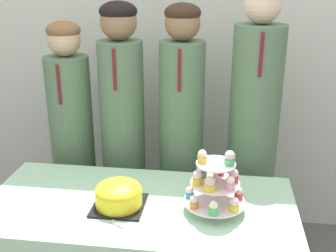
{
  "coord_description": "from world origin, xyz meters",
  "views": [
    {
      "loc": [
        0.35,
        -1.3,
        1.71
      ],
      "look_at": [
        0.13,
        0.37,
        1.07
      ],
      "focal_mm": 45.0,
      "sensor_mm": 36.0,
      "label": 1
    }
  ],
  "objects_px": {
    "cake_knife": "(126,228)",
    "cupcake_stand": "(215,184)",
    "student_3": "(252,141)",
    "student_1": "(123,139)",
    "round_cake": "(119,194)",
    "student_0": "(73,147)",
    "student_2": "(181,144)"
  },
  "relations": [
    {
      "from": "student_1",
      "to": "student_3",
      "type": "relative_size",
      "value": 0.94
    },
    {
      "from": "student_1",
      "to": "student_0",
      "type": "bearing_deg",
      "value": -180.0
    },
    {
      "from": "student_1",
      "to": "student_3",
      "type": "bearing_deg",
      "value": 0.0
    },
    {
      "from": "cake_knife",
      "to": "student_0",
      "type": "xyz_separation_m",
      "value": [
        -0.51,
        0.79,
        -0.0
      ]
    },
    {
      "from": "student_0",
      "to": "student_3",
      "type": "height_order",
      "value": "student_3"
    },
    {
      "from": "cake_knife",
      "to": "cupcake_stand",
      "type": "bearing_deg",
      "value": 57.49
    },
    {
      "from": "round_cake",
      "to": "student_3",
      "type": "relative_size",
      "value": 0.14
    },
    {
      "from": "cupcake_stand",
      "to": "round_cake",
      "type": "bearing_deg",
      "value": -176.93
    },
    {
      "from": "cake_knife",
      "to": "cupcake_stand",
      "type": "xyz_separation_m",
      "value": [
        0.35,
        0.19,
        0.13
      ]
    },
    {
      "from": "student_1",
      "to": "student_2",
      "type": "relative_size",
      "value": 1.0
    },
    {
      "from": "round_cake",
      "to": "student_0",
      "type": "relative_size",
      "value": 0.16
    },
    {
      "from": "cake_knife",
      "to": "student_3",
      "type": "relative_size",
      "value": 0.14
    },
    {
      "from": "cupcake_stand",
      "to": "student_2",
      "type": "height_order",
      "value": "student_2"
    },
    {
      "from": "student_0",
      "to": "student_1",
      "type": "bearing_deg",
      "value": 0.0
    },
    {
      "from": "cake_knife",
      "to": "cupcake_stand",
      "type": "relative_size",
      "value": 0.77
    },
    {
      "from": "cake_knife",
      "to": "round_cake",
      "type": "bearing_deg",
      "value": 141.8
    },
    {
      "from": "cupcake_stand",
      "to": "student_1",
      "type": "height_order",
      "value": "student_1"
    },
    {
      "from": "round_cake",
      "to": "cupcake_stand",
      "type": "xyz_separation_m",
      "value": [
        0.42,
        0.02,
        0.07
      ]
    },
    {
      "from": "student_3",
      "to": "round_cake",
      "type": "bearing_deg",
      "value": -134.56
    },
    {
      "from": "student_0",
      "to": "cupcake_stand",
      "type": "bearing_deg",
      "value": -35.01
    },
    {
      "from": "student_3",
      "to": "student_2",
      "type": "bearing_deg",
      "value": -180.0
    },
    {
      "from": "student_3",
      "to": "student_1",
      "type": "bearing_deg",
      "value": -180.0
    },
    {
      "from": "cake_knife",
      "to": "student_3",
      "type": "height_order",
      "value": "student_3"
    },
    {
      "from": "cake_knife",
      "to": "student_0",
      "type": "bearing_deg",
      "value": 152.08
    },
    {
      "from": "round_cake",
      "to": "student_1",
      "type": "xyz_separation_m",
      "value": [
        -0.13,
        0.62,
        0.0
      ]
    },
    {
      "from": "student_3",
      "to": "student_0",
      "type": "bearing_deg",
      "value": -180.0
    },
    {
      "from": "student_1",
      "to": "student_2",
      "type": "xyz_separation_m",
      "value": [
        0.34,
        -0.0,
        -0.01
      ]
    },
    {
      "from": "cake_knife",
      "to": "student_3",
      "type": "xyz_separation_m",
      "value": [
        0.55,
        0.79,
        0.09
      ]
    },
    {
      "from": "cupcake_stand",
      "to": "student_2",
      "type": "distance_m",
      "value": 0.64
    },
    {
      "from": "cupcake_stand",
      "to": "student_2",
      "type": "relative_size",
      "value": 0.19
    },
    {
      "from": "cake_knife",
      "to": "student_2",
      "type": "distance_m",
      "value": 0.8
    },
    {
      "from": "student_3",
      "to": "cake_knife",
      "type": "bearing_deg",
      "value": -124.69
    }
  ]
}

